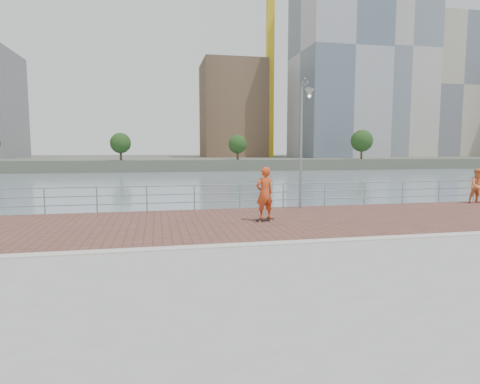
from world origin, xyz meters
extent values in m
plane|color=slate|center=(0.00, 0.00, -2.00)|extent=(400.00, 400.00, 0.00)
cube|color=gray|center=(0.00, -5.00, -1.00)|extent=(40.00, 24.00, 2.00)
cube|color=brown|center=(0.00, 3.60, 0.01)|extent=(40.00, 6.80, 0.02)
cube|color=#B7B5AD|center=(0.00, 0.00, 0.03)|extent=(40.00, 0.40, 0.06)
cube|color=#4C5142|center=(0.00, 122.50, -0.75)|extent=(320.00, 95.00, 2.50)
cylinder|color=#8C9EA8|center=(-7.18, 7.00, 0.55)|extent=(0.06, 0.06, 1.10)
cylinder|color=#8C9EA8|center=(-5.13, 7.00, 0.55)|extent=(0.06, 0.06, 1.10)
cylinder|color=#8C9EA8|center=(-3.08, 7.00, 0.55)|extent=(0.06, 0.06, 1.10)
cylinder|color=#8C9EA8|center=(-1.03, 7.00, 0.55)|extent=(0.06, 0.06, 1.10)
cylinder|color=#8C9EA8|center=(1.03, 7.00, 0.55)|extent=(0.06, 0.06, 1.10)
cylinder|color=#8C9EA8|center=(3.08, 7.00, 0.55)|extent=(0.06, 0.06, 1.10)
cylinder|color=#8C9EA8|center=(5.13, 7.00, 0.55)|extent=(0.06, 0.06, 1.10)
cylinder|color=#8C9EA8|center=(7.18, 7.00, 0.55)|extent=(0.06, 0.06, 1.10)
cylinder|color=#8C9EA8|center=(9.24, 7.00, 0.55)|extent=(0.06, 0.06, 1.10)
cylinder|color=#8C9EA8|center=(11.29, 7.00, 0.55)|extent=(0.06, 0.06, 1.10)
cylinder|color=#8C9EA8|center=(13.34, 7.00, 0.55)|extent=(0.06, 0.06, 1.10)
cylinder|color=#8C9EA8|center=(0.00, 7.00, 1.10)|extent=(39.00, 0.05, 0.05)
cylinder|color=#8C9EA8|center=(0.00, 7.00, 0.73)|extent=(39.00, 0.05, 0.05)
cylinder|color=#8C9EA8|center=(0.00, 7.00, 0.36)|extent=(39.00, 0.05, 0.05)
cylinder|color=gray|center=(3.73, 6.50, 2.73)|extent=(0.11, 0.11, 5.45)
cylinder|color=gray|center=(3.73, 6.05, 5.45)|extent=(0.07, 0.91, 0.07)
cone|color=#B2B2AD|center=(3.73, 5.59, 5.27)|extent=(0.40, 0.40, 0.32)
cube|color=black|center=(1.25, 3.58, 0.09)|extent=(0.77, 0.39, 0.03)
cylinder|color=beige|center=(1.04, 3.45, 0.05)|extent=(0.07, 0.05, 0.06)
cylinder|color=beige|center=(1.50, 3.59, 0.05)|extent=(0.07, 0.05, 0.06)
cylinder|color=beige|center=(1.01, 3.58, 0.05)|extent=(0.07, 0.05, 0.06)
cylinder|color=beige|center=(1.46, 3.71, 0.05)|extent=(0.07, 0.05, 0.06)
imported|color=#CA431B|center=(1.25, 3.58, 1.07)|extent=(0.80, 0.64, 1.93)
imported|color=#EB8245|center=(13.00, 6.38, 0.88)|extent=(0.95, 0.81, 1.72)
cube|color=gold|center=(30.00, 104.00, 25.50)|extent=(2.00, 2.00, 50.00)
cube|color=brown|center=(20.00, 110.00, 14.53)|extent=(18.00, 18.00, 28.05)
cube|color=#9E9EA3|center=(48.00, 98.00, 29.60)|extent=(22.00, 22.00, 58.20)
cube|color=#B2ADA3|center=(72.00, 108.00, 33.15)|extent=(20.00, 20.00, 65.29)
cube|color=#ADA38E|center=(95.00, 115.00, 23.74)|extent=(24.00, 22.00, 46.47)
cylinder|color=#473323|center=(-10.00, 77.00, 2.17)|extent=(0.50, 0.50, 3.33)
sphere|color=#193814|center=(-10.00, 77.00, 4.07)|extent=(4.28, 4.28, 4.28)
cylinder|color=#473323|center=(15.00, 77.00, 2.10)|extent=(0.50, 0.50, 3.20)
sphere|color=#193814|center=(15.00, 77.00, 3.93)|extent=(4.11, 4.11, 4.11)
cylinder|color=#473323|center=(45.00, 77.00, 2.50)|extent=(0.50, 0.50, 4.00)
sphere|color=#193814|center=(45.00, 77.00, 4.79)|extent=(5.15, 5.15, 5.15)
camera|label=1|loc=(-2.62, -10.63, 2.66)|focal=30.00mm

